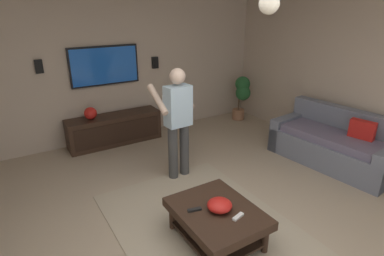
# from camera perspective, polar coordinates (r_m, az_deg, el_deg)

# --- Properties ---
(ground_plane) EXTENTS (8.14, 8.14, 0.00)m
(ground_plane) POSITION_cam_1_polar(r_m,az_deg,el_deg) (3.66, 2.34, -20.01)
(ground_plane) COLOR tan
(wall_back_tv) EXTENTS (0.10, 6.88, 2.83)m
(wall_back_tv) POSITION_cam_1_polar(r_m,az_deg,el_deg) (6.00, -16.44, 10.88)
(wall_back_tv) COLOR #BCA893
(wall_back_tv) RESTS_ON ground
(area_rug) EXTENTS (2.68, 1.87, 0.01)m
(area_rug) POSITION_cam_1_polar(r_m,az_deg,el_deg) (3.82, 2.53, -17.86)
(area_rug) COLOR tan
(area_rug) RESTS_ON ground
(couch) EXTENTS (1.98, 1.05, 0.87)m
(couch) POSITION_cam_1_polar(r_m,az_deg,el_deg) (5.58, 24.44, -2.75)
(couch) COLOR slate
(couch) RESTS_ON ground
(coffee_table) EXTENTS (1.00, 0.80, 0.40)m
(coffee_table) POSITION_cam_1_polar(r_m,az_deg,el_deg) (3.51, 4.51, -15.92)
(coffee_table) COLOR #332116
(coffee_table) RESTS_ON ground
(media_console) EXTENTS (0.45, 1.70, 0.55)m
(media_console) POSITION_cam_1_polar(r_m,az_deg,el_deg) (6.00, -13.87, -0.21)
(media_console) COLOR #332116
(media_console) RESTS_ON ground
(tv) EXTENTS (0.05, 1.24, 0.70)m
(tv) POSITION_cam_1_polar(r_m,az_deg,el_deg) (5.92, -15.61, 10.87)
(tv) COLOR black
(person_standing) EXTENTS (0.56, 0.56, 1.64)m
(person_standing) POSITION_cam_1_polar(r_m,az_deg,el_deg) (4.47, -2.65, 1.91)
(person_standing) COLOR #3F3F3F
(person_standing) RESTS_ON ground
(potted_plant_tall) EXTENTS (0.38, 0.38, 0.97)m
(potted_plant_tall) POSITION_cam_1_polar(r_m,az_deg,el_deg) (7.11, 9.11, 6.34)
(potted_plant_tall) COLOR #9E6B4C
(potted_plant_tall) RESTS_ON ground
(bowl) EXTENTS (0.27, 0.27, 0.12)m
(bowl) POSITION_cam_1_polar(r_m,az_deg,el_deg) (3.41, 5.05, -13.81)
(bowl) COLOR red
(bowl) RESTS_ON coffee_table
(remote_white) EXTENTS (0.08, 0.16, 0.02)m
(remote_white) POSITION_cam_1_polar(r_m,az_deg,el_deg) (3.35, 8.39, -15.67)
(remote_white) COLOR white
(remote_white) RESTS_ON coffee_table
(remote_black) EXTENTS (0.07, 0.16, 0.02)m
(remote_black) POSITION_cam_1_polar(r_m,az_deg,el_deg) (3.41, 0.45, -14.65)
(remote_black) COLOR black
(remote_black) RESTS_ON coffee_table
(vase_round) EXTENTS (0.22, 0.22, 0.22)m
(vase_round) POSITION_cam_1_polar(r_m,az_deg,el_deg) (5.78, -18.00, 2.56)
(vase_round) COLOR red
(vase_round) RESTS_ON media_console
(wall_speaker_left) EXTENTS (0.06, 0.12, 0.22)m
(wall_speaker_left) POSITION_cam_1_polar(r_m,az_deg,el_deg) (6.29, -6.75, 11.74)
(wall_speaker_left) COLOR black
(wall_speaker_right) EXTENTS (0.06, 0.12, 0.22)m
(wall_speaker_right) POSITION_cam_1_polar(r_m,az_deg,el_deg) (5.72, -26.12, 10.03)
(wall_speaker_right) COLOR black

